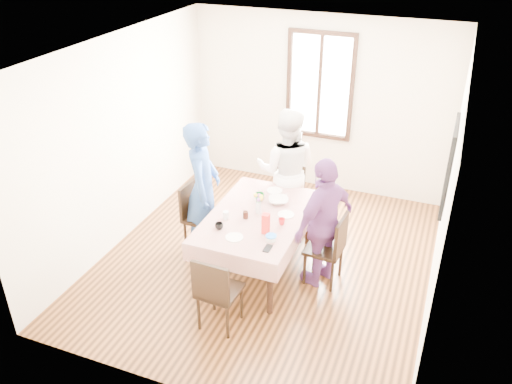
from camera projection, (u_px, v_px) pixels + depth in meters
ground at (267, 259)px, 6.83m from camera, size 4.50×4.50×0.00m
back_wall at (319, 105)px, 8.02m from camera, size 4.00×0.00×4.00m
right_wall at (447, 195)px, 5.54m from camera, size 0.00×4.50×4.50m
window_frame at (320, 86)px, 7.86m from camera, size 1.02×0.06×1.62m
window_pane at (320, 86)px, 7.87m from camera, size 0.90×0.02×1.50m
art_poster at (450, 166)px, 5.70m from camera, size 0.04×0.76×0.96m
dining_table at (257, 242)px, 6.51m from camera, size 0.99×1.60×0.75m
tablecloth at (258, 215)px, 6.33m from camera, size 1.11×1.72×0.01m
chair_left at (202, 218)px, 6.86m from camera, size 0.45×0.45×0.91m
chair_right at (324, 248)px, 6.25m from camera, size 0.45×0.45×0.91m
chair_far at (286, 196)px, 7.37m from camera, size 0.43×0.43×0.91m
chair_near at (220, 290)px, 5.57m from camera, size 0.44×0.44×0.91m
person_left at (202, 189)px, 6.65m from camera, size 0.59×0.74×1.77m
person_far at (286, 170)px, 7.16m from camera, size 0.95×0.80×1.74m
person_right at (324, 223)px, 6.09m from camera, size 0.76×1.03×1.62m
mug_black at (219, 226)px, 6.03m from camera, size 0.11×0.11×0.08m
mug_flag at (282, 222)px, 6.12m from camera, size 0.09×0.09×0.08m
mug_green at (260, 197)px, 6.62m from camera, size 0.17×0.17×0.09m
serving_bowl at (278, 201)px, 6.57m from camera, size 0.32×0.32×0.06m
juice_carton at (266, 224)px, 5.93m from camera, size 0.08×0.08×0.24m
butter_tub at (271, 238)px, 5.83m from camera, size 0.11×0.11×0.05m
jam_jar at (245, 215)px, 6.24m from camera, size 0.06×0.06×0.09m
drinking_glass at (226, 215)px, 6.22m from camera, size 0.07×0.07×0.10m
smartphone at (268, 248)px, 5.71m from camera, size 0.07×0.15×0.01m
flower_vase at (258, 207)px, 6.35m from camera, size 0.07×0.07×0.13m
plate_right at (286, 215)px, 6.32m from camera, size 0.20×0.20×0.01m
plate_far at (275, 191)px, 6.85m from camera, size 0.20×0.20×0.01m
plate_near at (234, 237)px, 5.89m from camera, size 0.20×0.20×0.01m
butter_lid at (271, 236)px, 5.82m from camera, size 0.12×0.12×0.01m
flower_bunch at (258, 199)px, 6.29m from camera, size 0.09×0.09×0.10m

